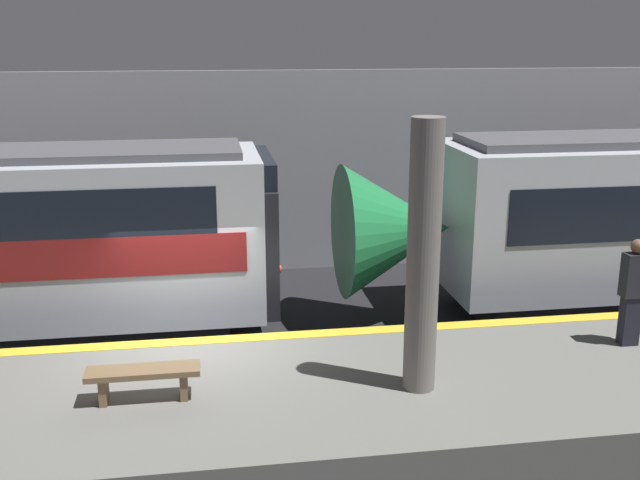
{
  "coord_description": "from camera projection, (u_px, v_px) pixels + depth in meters",
  "views": [
    {
      "loc": [
        0.4,
        -11.4,
        5.74
      ],
      "look_at": [
        2.34,
        1.07,
        2.26
      ],
      "focal_mm": 42.0,
      "sensor_mm": 36.0,
      "label": 1
    }
  ],
  "objects": [
    {
      "name": "ground_plane",
      "position": [
        190.0,
        395.0,
        12.32
      ],
      "size": [
        120.0,
        120.0,
        0.0
      ],
      "primitive_type": "plane",
      "color": "black"
    },
    {
      "name": "platform",
      "position": [
        186.0,
        426.0,
        10.35
      ],
      "size": [
        40.0,
        3.87,
        1.02
      ],
      "color": "slate",
      "rests_on": "ground"
    },
    {
      "name": "station_rear_barrier",
      "position": [
        188.0,
        175.0,
        17.99
      ],
      "size": [
        50.0,
        0.15,
        4.92
      ],
      "color": "#939399",
      "rests_on": "ground"
    },
    {
      "name": "support_pillar_near",
      "position": [
        423.0,
        258.0,
        9.9
      ],
      "size": [
        0.44,
        0.44,
        3.73
      ],
      "color": "slate",
      "rests_on": "platform"
    },
    {
      "name": "person_waiting",
      "position": [
        633.0,
        289.0,
        11.59
      ],
      "size": [
        0.38,
        0.24,
        1.72
      ],
      "color": "black",
      "rests_on": "platform"
    },
    {
      "name": "platform_bench",
      "position": [
        143.0,
        376.0,
        9.95
      ],
      "size": [
        1.5,
        0.4,
        0.45
      ],
      "color": "brown",
      "rests_on": "platform"
    }
  ]
}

